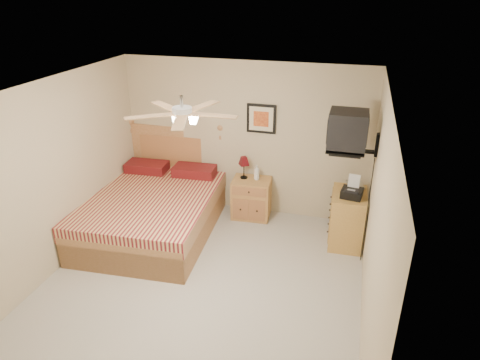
# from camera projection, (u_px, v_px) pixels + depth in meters

# --- Properties ---
(floor) EXTENTS (4.50, 4.50, 0.00)m
(floor) POSITION_uv_depth(u_px,v_px,m) (199.00, 289.00, 5.44)
(floor) COLOR #A7A196
(floor) RESTS_ON ground
(ceiling) EXTENTS (4.00, 4.50, 0.04)m
(ceiling) POSITION_uv_depth(u_px,v_px,m) (189.00, 95.00, 4.39)
(ceiling) COLOR white
(ceiling) RESTS_ON ground
(wall_back) EXTENTS (4.00, 0.04, 2.50)m
(wall_back) POSITION_uv_depth(u_px,v_px,m) (245.00, 139.00, 6.88)
(wall_back) COLOR tan
(wall_back) RESTS_ON ground
(wall_front) EXTENTS (4.00, 0.04, 2.50)m
(wall_front) POSITION_uv_depth(u_px,v_px,m) (77.00, 349.00, 2.95)
(wall_front) COLOR tan
(wall_front) RESTS_ON ground
(wall_left) EXTENTS (0.04, 4.50, 2.50)m
(wall_left) POSITION_uv_depth(u_px,v_px,m) (46.00, 182.00, 5.40)
(wall_left) COLOR tan
(wall_left) RESTS_ON ground
(wall_right) EXTENTS (0.04, 4.50, 2.50)m
(wall_right) POSITION_uv_depth(u_px,v_px,m) (375.00, 226.00, 4.43)
(wall_right) COLOR tan
(wall_right) RESTS_ON ground
(bed) EXTENTS (1.91, 2.43, 1.50)m
(bed) POSITION_uv_depth(u_px,v_px,m) (150.00, 188.00, 6.39)
(bed) COLOR #9E6B37
(bed) RESTS_ON ground
(nightstand) EXTENTS (0.64, 0.50, 0.66)m
(nightstand) POSITION_uv_depth(u_px,v_px,m) (251.00, 198.00, 7.01)
(nightstand) COLOR #A46F3B
(nightstand) RESTS_ON ground
(table_lamp) EXTENTS (0.23, 0.23, 0.37)m
(table_lamp) POSITION_uv_depth(u_px,v_px,m) (244.00, 167.00, 6.87)
(table_lamp) COLOR #510B10
(table_lamp) RESTS_ON nightstand
(lotion_bottle) EXTENTS (0.12, 0.12, 0.24)m
(lotion_bottle) POSITION_uv_depth(u_px,v_px,m) (257.00, 172.00, 6.84)
(lotion_bottle) COLOR silver
(lotion_bottle) RESTS_ON nightstand
(framed_picture) EXTENTS (0.46, 0.04, 0.46)m
(framed_picture) POSITION_uv_depth(u_px,v_px,m) (261.00, 119.00, 6.64)
(framed_picture) COLOR black
(framed_picture) RESTS_ON wall_back
(dresser) EXTENTS (0.50, 0.71, 0.82)m
(dresser) POSITION_uv_depth(u_px,v_px,m) (347.00, 218.00, 6.25)
(dresser) COLOR #A37435
(dresser) RESTS_ON ground
(fax_machine) EXTENTS (0.32, 0.34, 0.30)m
(fax_machine) POSITION_uv_depth(u_px,v_px,m) (352.00, 187.00, 5.93)
(fax_machine) COLOR black
(fax_machine) RESTS_ON dresser
(magazine_lower) EXTENTS (0.22, 0.27, 0.02)m
(magazine_lower) POSITION_uv_depth(u_px,v_px,m) (346.00, 186.00, 6.28)
(magazine_lower) COLOR beige
(magazine_lower) RESTS_ON dresser
(magazine_upper) EXTENTS (0.30, 0.35, 0.02)m
(magazine_upper) POSITION_uv_depth(u_px,v_px,m) (348.00, 185.00, 6.27)
(magazine_upper) COLOR gray
(magazine_upper) RESTS_ON magazine_lower
(wall_tv) EXTENTS (0.56, 0.46, 0.58)m
(wall_tv) POSITION_uv_depth(u_px,v_px,m) (360.00, 133.00, 5.43)
(wall_tv) COLOR black
(wall_tv) RESTS_ON wall_right
(ceiling_fan) EXTENTS (1.14, 1.14, 0.28)m
(ceiling_fan) POSITION_uv_depth(u_px,v_px,m) (182.00, 113.00, 4.27)
(ceiling_fan) COLOR silver
(ceiling_fan) RESTS_ON ceiling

